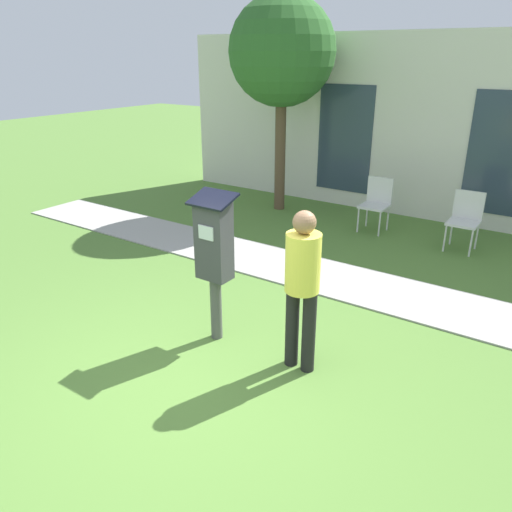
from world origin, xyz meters
TOP-DOWN VIEW (x-y plane):
  - ground_plane at (0.00, 0.00)m, footprint 40.00×40.00m
  - sidewalk at (0.00, 2.82)m, footprint 12.00×1.10m
  - building_facade at (0.00, 6.27)m, footprint 10.00×0.26m
  - parking_meter at (-0.30, 0.77)m, footprint 0.44×0.31m
  - person_standing at (0.70, 0.79)m, footprint 0.32×0.32m
  - outdoor_chair_left at (-0.25, 5.07)m, footprint 0.44×0.44m
  - outdoor_chair_middle at (1.21, 4.98)m, footprint 0.44×0.44m
  - tree at (-2.28, 5.22)m, footprint 1.90×1.90m

SIDE VIEW (x-z plane):
  - ground_plane at x=0.00m, z-range 0.00..0.00m
  - sidewalk at x=0.00m, z-range 0.00..0.02m
  - outdoor_chair_left at x=-0.25m, z-range 0.08..0.98m
  - outdoor_chair_middle at x=1.21m, z-range 0.08..0.98m
  - person_standing at x=0.70m, z-range 0.14..1.72m
  - parking_meter at x=-0.30m, z-range 0.22..1.81m
  - building_facade at x=0.00m, z-range 0.00..3.20m
  - tree at x=-2.28m, z-range 0.94..4.75m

